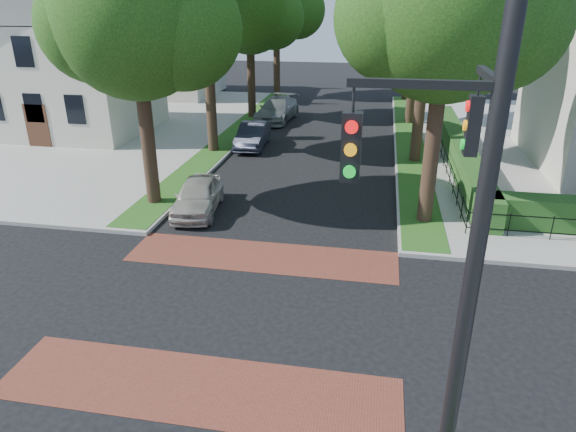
% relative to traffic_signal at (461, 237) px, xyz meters
% --- Properties ---
extents(ground, '(120.00, 120.00, 0.00)m').
position_rel_traffic_signal_xyz_m(ground, '(-4.89, 4.41, -4.71)').
color(ground, black).
rests_on(ground, ground).
extents(sidewalk_nw, '(30.00, 30.00, 0.15)m').
position_rel_traffic_signal_xyz_m(sidewalk_nw, '(-24.39, 23.41, -4.63)').
color(sidewalk_nw, gray).
rests_on(sidewalk_nw, ground).
extents(crosswalk_far, '(9.00, 2.20, 0.01)m').
position_rel_traffic_signal_xyz_m(crosswalk_far, '(-4.89, 7.61, -4.70)').
color(crosswalk_far, brown).
rests_on(crosswalk_far, ground).
extents(crosswalk_near, '(9.00, 2.20, 0.01)m').
position_rel_traffic_signal_xyz_m(crosswalk_near, '(-4.89, 1.21, -4.70)').
color(crosswalk_near, brown).
rests_on(crosswalk_near, ground).
extents(grass_strip_ne, '(1.60, 29.80, 0.02)m').
position_rel_traffic_signal_xyz_m(grass_strip_ne, '(0.51, 23.51, -4.55)').
color(grass_strip_ne, '#294F16').
rests_on(grass_strip_ne, sidewalk_ne).
extents(grass_strip_nw, '(1.60, 29.80, 0.02)m').
position_rel_traffic_signal_xyz_m(grass_strip_nw, '(-10.29, 23.51, -4.55)').
color(grass_strip_nw, '#294F16').
rests_on(grass_strip_nw, sidewalk_nw).
extents(tree_right_near, '(7.75, 6.67, 10.66)m').
position_rel_traffic_signal_xyz_m(tree_right_near, '(0.72, 11.65, 2.92)').
color(tree_right_near, black).
rests_on(tree_right_near, sidewalk_ne).
extents(tree_right_far, '(7.25, 6.23, 9.74)m').
position_rel_traffic_signal_xyz_m(tree_right_far, '(0.71, 28.64, 2.20)').
color(tree_right_far, black).
rests_on(tree_right_far, sidewalk_ne).
extents(tree_right_back, '(7.50, 6.45, 10.20)m').
position_rel_traffic_signal_xyz_m(tree_right_back, '(0.72, 37.64, 2.56)').
color(tree_right_back, black).
rests_on(tree_right_back, sidewalk_ne).
extents(tree_left_near, '(7.50, 6.45, 10.20)m').
position_rel_traffic_signal_xyz_m(tree_left_near, '(-10.28, 11.64, 2.56)').
color(tree_left_near, black).
rests_on(tree_left_near, sidewalk_nw).
extents(tree_left_far, '(7.00, 6.02, 9.86)m').
position_rel_traffic_signal_xyz_m(tree_left_far, '(-10.29, 28.63, 2.41)').
color(tree_left_far, black).
rests_on(tree_left_far, sidewalk_nw).
extents(tree_left_back, '(7.75, 6.66, 10.44)m').
position_rel_traffic_signal_xyz_m(tree_left_back, '(-10.28, 37.65, 2.70)').
color(tree_left_back, black).
rests_on(tree_left_back, sidewalk_nw).
extents(hedge_main_road, '(1.00, 18.00, 1.20)m').
position_rel_traffic_signal_xyz_m(hedge_main_road, '(2.81, 19.41, -3.96)').
color(hedge_main_road, '#224819').
rests_on(hedge_main_road, sidewalk_ne).
extents(fence_main_road, '(0.06, 18.00, 0.90)m').
position_rel_traffic_signal_xyz_m(fence_main_road, '(2.01, 19.41, -4.11)').
color(fence_main_road, black).
rests_on(fence_main_road, sidewalk_ne).
extents(house_left_near, '(10.00, 9.00, 10.14)m').
position_rel_traffic_signal_xyz_m(house_left_near, '(-20.38, 22.41, 0.33)').
color(house_left_near, beige).
rests_on(house_left_near, sidewalk_nw).
extents(house_left_far, '(10.00, 9.00, 10.14)m').
position_rel_traffic_signal_xyz_m(house_left_far, '(-20.38, 36.41, 0.33)').
color(house_left_far, beige).
rests_on(house_left_far, sidewalk_nw).
extents(traffic_signal, '(2.17, 2.00, 8.00)m').
position_rel_traffic_signal_xyz_m(traffic_signal, '(0.00, 0.00, 0.00)').
color(traffic_signal, black).
rests_on(traffic_signal, sidewalk_se).
extents(parked_car_front, '(2.14, 4.23, 1.38)m').
position_rel_traffic_signal_xyz_m(parked_car_front, '(-8.31, 11.03, -4.02)').
color(parked_car_front, '#B0AB9F').
rests_on(parked_car_front, ground).
extents(parked_car_middle, '(1.69, 4.27, 1.38)m').
position_rel_traffic_signal_xyz_m(parked_car_middle, '(-8.49, 20.94, -4.01)').
color(parked_car_middle, '#212432').
rests_on(parked_car_middle, ground).
extents(parked_car_rear, '(2.62, 5.56, 1.57)m').
position_rel_traffic_signal_xyz_m(parked_car_rear, '(-8.49, 28.06, -3.92)').
color(parked_car_rear, gray).
rests_on(parked_car_rear, ground).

